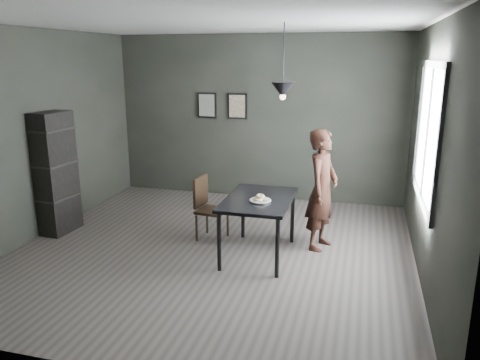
% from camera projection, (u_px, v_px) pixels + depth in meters
% --- Properties ---
extents(ground, '(5.00, 5.00, 0.00)m').
position_uv_depth(ground, '(213.00, 250.00, 6.04)').
color(ground, '#342F2D').
rests_on(ground, ground).
extents(back_wall, '(5.00, 0.10, 2.80)m').
position_uv_depth(back_wall, '(257.00, 118.00, 8.02)').
color(back_wall, black).
rests_on(back_wall, ground).
extents(ceiling, '(5.00, 5.00, 0.02)m').
position_uv_depth(ceiling, '(209.00, 22.00, 5.33)').
color(ceiling, silver).
rests_on(ceiling, ground).
extents(window_assembly, '(0.04, 1.96, 1.56)m').
position_uv_depth(window_assembly, '(427.00, 133.00, 5.20)').
color(window_assembly, white).
rests_on(window_assembly, ground).
extents(cafe_table, '(0.80, 1.20, 0.75)m').
position_uv_depth(cafe_table, '(259.00, 204.00, 5.72)').
color(cafe_table, black).
rests_on(cafe_table, ground).
extents(white_plate, '(0.23, 0.23, 0.01)m').
position_uv_depth(white_plate, '(260.00, 201.00, 5.57)').
color(white_plate, white).
rests_on(white_plate, cafe_table).
extents(donut_pile, '(0.17, 0.18, 0.08)m').
position_uv_depth(donut_pile, '(260.00, 198.00, 5.57)').
color(donut_pile, beige).
rests_on(donut_pile, white_plate).
extents(woman, '(0.52, 0.65, 1.56)m').
position_uv_depth(woman, '(322.00, 190.00, 5.95)').
color(woman, black).
rests_on(woman, ground).
extents(wood_chair, '(0.42, 0.42, 0.86)m').
position_uv_depth(wood_chair, '(207.00, 204.00, 6.34)').
color(wood_chair, black).
rests_on(wood_chair, ground).
extents(shelf_unit, '(0.36, 0.59, 1.70)m').
position_uv_depth(shelf_unit, '(56.00, 173.00, 6.50)').
color(shelf_unit, black).
rests_on(shelf_unit, ground).
extents(pendant_lamp, '(0.28, 0.28, 0.86)m').
position_uv_depth(pendant_lamp, '(283.00, 90.00, 5.40)').
color(pendant_lamp, black).
rests_on(pendant_lamp, ground).
extents(framed_print_left, '(0.34, 0.04, 0.44)m').
position_uv_depth(framed_print_left, '(207.00, 105.00, 8.17)').
color(framed_print_left, black).
rests_on(framed_print_left, ground).
extents(framed_print_right, '(0.34, 0.04, 0.44)m').
position_uv_depth(framed_print_right, '(237.00, 106.00, 8.03)').
color(framed_print_right, black).
rests_on(framed_print_right, ground).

